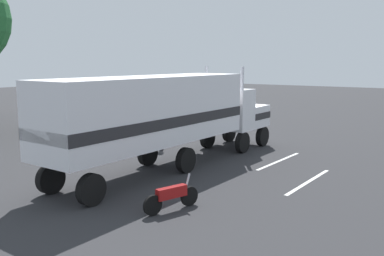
# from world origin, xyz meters

# --- Properties ---
(ground_plane) EXTENTS (120.00, 120.00, 0.00)m
(ground_plane) POSITION_xyz_m (0.00, 0.00, 0.00)
(ground_plane) COLOR #2D2D30
(lane_stripe_near) EXTENTS (4.40, 0.49, 0.01)m
(lane_stripe_near) POSITION_xyz_m (-2.60, -3.50, 0.01)
(lane_stripe_near) COLOR silver
(lane_stripe_near) RESTS_ON ground_plane
(lane_stripe_mid) EXTENTS (4.40, 0.42, 0.01)m
(lane_stripe_mid) POSITION_xyz_m (-5.31, -5.81, 0.01)
(lane_stripe_mid) COLOR silver
(lane_stripe_mid) RESTS_ON ground_plane
(semi_truck) EXTENTS (14.29, 3.37, 4.50)m
(semi_truck) POSITION_xyz_m (-6.61, 0.21, 2.52)
(semi_truck) COLOR white
(semi_truck) RESTS_ON ground_plane
(person_bystander) EXTENTS (0.38, 0.48, 1.63)m
(person_bystander) POSITION_xyz_m (-3.59, 2.86, 0.89)
(person_bystander) COLOR black
(person_bystander) RESTS_ON ground_plane
(parked_bus) EXTENTS (11.26, 4.25, 3.40)m
(parked_bus) POSITION_xyz_m (2.94, 12.84, 2.07)
(parked_bus) COLOR #BFB29E
(parked_bus) RESTS_ON ground_plane
(motorcycle) EXTENTS (2.03, 0.77, 1.12)m
(motorcycle) POSITION_xyz_m (-10.95, -3.12, 0.48)
(motorcycle) COLOR black
(motorcycle) RESTS_ON ground_plane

